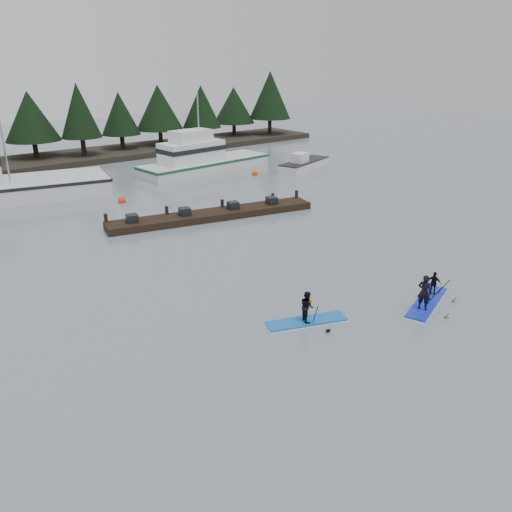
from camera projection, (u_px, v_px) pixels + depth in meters
ground at (346, 322)px, 20.75m from camera, size 160.00×160.00×0.00m
far_shore at (37, 162)px, 51.11m from camera, size 70.00×8.00×0.60m
treeline at (38, 165)px, 51.22m from camera, size 60.00×4.00×8.00m
fishing_boat_medium at (203, 165)px, 48.19m from camera, size 13.65×4.98×8.11m
skiff at (304, 165)px, 49.40m from camera, size 6.96×3.90×0.78m
floating_dock at (213, 215)px, 34.11m from camera, size 14.45×5.16×0.48m
buoy_b at (122, 202)px, 37.92m from camera, size 0.59×0.59×0.59m
buoy_c at (255, 175)px, 46.79m from camera, size 0.55×0.55×0.55m
paddleboard_solo at (307, 313)px, 20.51m from camera, size 3.48×2.02×1.87m
paddleboard_duo at (427, 295)px, 22.01m from camera, size 3.84×2.03×2.22m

